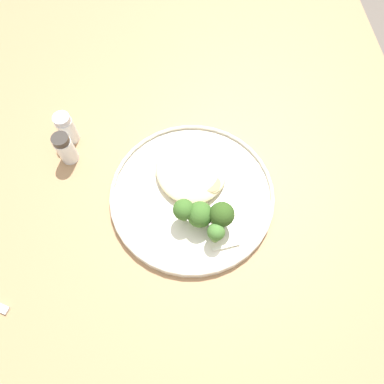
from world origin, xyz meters
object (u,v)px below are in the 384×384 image
object	(u,v)px
seared_scallop_large_seared	(192,178)
pepper_shaker	(65,148)
salt_shaker	(67,128)
broccoli_floret_beside_noodles	(200,215)
seared_scallop_left_edge	(200,163)
seared_scallop_rear_pale	(211,186)
dinner_plate	(192,195)
broccoli_floret_small_sprig	(216,233)
broccoli_floret_left_leaning	(222,215)
seared_scallop_on_noodles	(181,155)
broccoli_floret_tall_stalk	(184,210)
seared_scallop_tilted_round	(181,166)

from	to	relation	value
seared_scallop_large_seared	pepper_shaker	bearing A→B (deg)	-108.80
salt_shaker	broccoli_floret_beside_noodles	bearing A→B (deg)	48.76
seared_scallop_left_edge	broccoli_floret_beside_noodles	xyz separation A→B (m)	(0.11, -0.01, 0.02)
seared_scallop_rear_pale	dinner_plate	bearing A→B (deg)	-79.15
seared_scallop_rear_pale	broccoli_floret_beside_noodles	bearing A→B (deg)	-24.56
seared_scallop_left_edge	broccoli_floret_small_sprig	bearing A→B (deg)	4.02
seared_scallop_large_seared	broccoli_floret_small_sprig	size ratio (longest dim) A/B	0.45
broccoli_floret_left_leaning	pepper_shaker	world-z (taller)	broccoli_floret_left_leaning
seared_scallop_large_seared	broccoli_floret_left_leaning	distance (m)	0.10
seared_scallop_left_edge	seared_scallop_on_noodles	world-z (taller)	seared_scallop_on_noodles
dinner_plate	seared_scallop_left_edge	size ratio (longest dim) A/B	10.50
broccoli_floret_tall_stalk	broccoli_floret_beside_noodles	world-z (taller)	broccoli_floret_tall_stalk
broccoli_floret_tall_stalk	broccoli_floret_small_sprig	size ratio (longest dim) A/B	1.18
seared_scallop_tilted_round	broccoli_floret_small_sprig	xyz separation A→B (m)	(0.14, 0.04, 0.02)
dinner_plate	broccoli_floret_left_leaning	size ratio (longest dim) A/B	4.58
broccoli_floret_left_leaning	pepper_shaker	distance (m)	0.31
seared_scallop_tilted_round	broccoli_floret_beside_noodles	world-z (taller)	broccoli_floret_beside_noodles
seared_scallop_left_edge	broccoli_floret_small_sprig	world-z (taller)	broccoli_floret_small_sprig
seared_scallop_large_seared	broccoli_floret_tall_stalk	size ratio (longest dim) A/B	0.38
broccoli_floret_beside_noodles	dinner_plate	bearing A→B (deg)	-171.44
salt_shaker	broccoli_floret_tall_stalk	bearing A→B (deg)	46.51
salt_shaker	seared_scallop_tilted_round	bearing A→B (deg)	65.40
seared_scallop_on_noodles	salt_shaker	xyz separation A→B (m)	(-0.07, -0.21, 0.01)
seared_scallop_left_edge	seared_scallop_large_seared	bearing A→B (deg)	-31.49
pepper_shaker	broccoli_floret_small_sprig	bearing A→B (deg)	53.02
dinner_plate	seared_scallop_large_seared	bearing A→B (deg)	175.51
broccoli_floret_left_leaning	broccoli_floret_small_sprig	size ratio (longest dim) A/B	1.28
broccoli_floret_small_sprig	pepper_shaker	xyz separation A→B (m)	(-0.19, -0.25, -0.01)
broccoli_floret_left_leaning	broccoli_floret_tall_stalk	bearing A→B (deg)	-103.99
broccoli_floret_beside_noodles	pepper_shaker	xyz separation A→B (m)	(-0.16, -0.23, -0.01)
seared_scallop_on_noodles	broccoli_floret_beside_noodles	xyz separation A→B (m)	(0.13, 0.02, 0.02)
dinner_plate	seared_scallop_left_edge	distance (m)	0.06
seared_scallop_large_seared	salt_shaker	world-z (taller)	salt_shaker
seared_scallop_left_edge	broccoli_floret_beside_noodles	size ratio (longest dim) A/B	0.50
dinner_plate	salt_shaker	distance (m)	0.27
dinner_plate	seared_scallop_rear_pale	xyz separation A→B (m)	(-0.01, 0.03, 0.01)
seared_scallop_rear_pale	broccoli_floret_small_sprig	bearing A→B (deg)	-3.01
broccoli_floret_tall_stalk	broccoli_floret_left_leaning	world-z (taller)	broccoli_floret_left_leaning
seared_scallop_large_seared	broccoli_floret_tall_stalk	xyz separation A→B (m)	(0.07, -0.02, 0.03)
broccoli_floret_tall_stalk	salt_shaker	bearing A→B (deg)	-133.49
seared_scallop_tilted_round	seared_scallop_left_edge	world-z (taller)	seared_scallop_tilted_round
seared_scallop_rear_pale	broccoli_floret_small_sprig	size ratio (longest dim) A/B	0.70
seared_scallop_on_noodles	broccoli_floret_left_leaning	size ratio (longest dim) A/B	0.45
seared_scallop_on_noodles	broccoli_floret_left_leaning	bearing A→B (deg)	21.92
broccoli_floret_tall_stalk	seared_scallop_on_noodles	bearing A→B (deg)	177.39
seared_scallop_left_edge	seared_scallop_on_noodles	size ratio (longest dim) A/B	0.97
salt_shaker	seared_scallop_left_edge	bearing A→B (deg)	69.35
dinner_plate	seared_scallop_rear_pale	world-z (taller)	seared_scallop_rear_pale
dinner_plate	broccoli_floret_tall_stalk	distance (m)	0.06
seared_scallop_on_noodles	seared_scallop_rear_pale	bearing A→B (deg)	34.02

